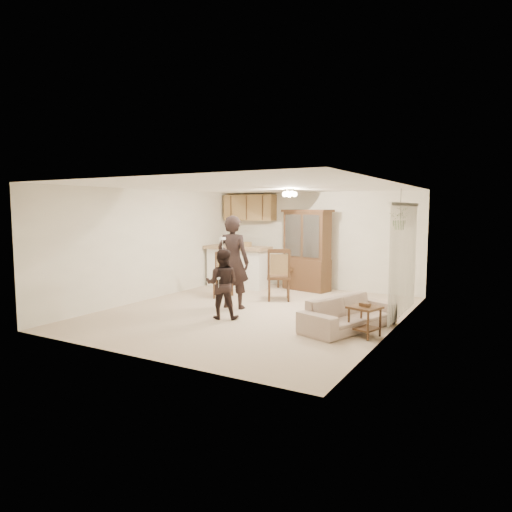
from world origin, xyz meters
The scene contains 23 objects.
floor centered at (0.00, 0.00, 0.00)m, with size 6.50×6.50×0.00m, color beige.
ceiling centered at (0.00, 0.00, 2.50)m, with size 5.50×6.50×0.02m, color white.
wall_back centered at (0.00, 3.25, 1.25)m, with size 5.50×0.02×2.50m, color white.
wall_front centered at (0.00, -3.25, 1.25)m, with size 5.50×0.02×2.50m, color white.
wall_left centered at (-2.75, 0.00, 1.25)m, with size 0.02×6.50×2.50m, color white.
wall_right centered at (2.75, 0.00, 1.25)m, with size 0.02×6.50×2.50m, color white.
breakfast_bar centered at (-1.85, 2.35, 0.50)m, with size 1.60×0.55×1.00m, color white.
bar_top centered at (-1.85, 2.35, 1.05)m, with size 1.75×0.70×0.08m, color tan.
upper_cabinets centered at (-1.90, 3.07, 2.10)m, with size 1.50×0.34×0.70m, color olive.
vertical_blinds centered at (2.71, 0.90, 1.10)m, with size 0.06×2.30×2.10m, color white, non-canonical shape.
ceiling_fixture centered at (0.20, 1.20, 2.40)m, with size 0.36×0.36×0.20m, color beige, non-canonical shape.
hanging_plant centered at (2.30, 2.40, 1.85)m, with size 0.43×0.37×0.48m, color #285522.
plant_cord centered at (2.30, 2.40, 2.17)m, with size 0.01×0.01×0.65m, color black.
sofa centered at (2.07, -0.33, 0.37)m, with size 1.87×0.73×0.73m, color beige.
adult centered at (-0.56, 0.11, 0.90)m, with size 0.66×0.43×1.80m, color black.
child centered at (-0.25, -0.76, 0.68)m, with size 0.66×0.51×1.35m, color black.
china_hutch centered at (-0.08, 2.83, 1.01)m, with size 1.38×0.77×2.05m.
side_table centered at (2.44, -0.64, 0.26)m, with size 0.56×0.56×0.55m.
chair_bar centered at (-1.39, 0.98, 0.30)m, with size 0.63×0.63×1.06m.
chair_hutch_left centered at (-0.56, 2.85, 0.33)m, with size 0.71×0.71×1.18m.
chair_hutch_right centered at (-0.11, 1.33, 0.33)m, with size 0.71×0.71×1.19m.
controller_adult centered at (-0.52, -0.34, 1.48)m, with size 0.05×0.17×0.05m, color silver.
controller_child centered at (-0.14, -1.05, 0.81)m, with size 0.04×0.11×0.04m, color silver.
Camera 1 is at (4.49, -7.81, 2.06)m, focal length 32.00 mm.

